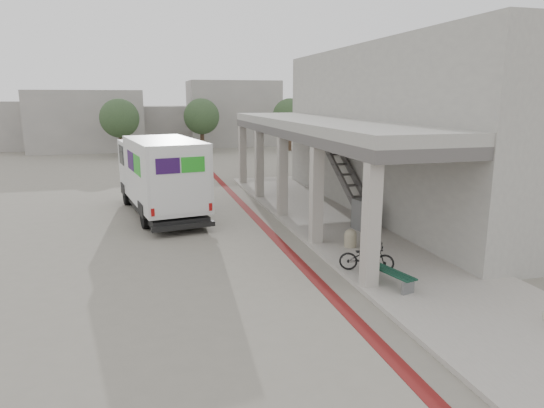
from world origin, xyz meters
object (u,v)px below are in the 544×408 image
object	(u,v)px
fedex_truck	(160,174)
utility_cabinet	(362,214)
bench	(388,274)
bicycle_black	(367,257)

from	to	relation	value
fedex_truck	utility_cabinet	xyz separation A→B (m)	(7.02, -4.83, -1.05)
bench	bicycle_black	bearing A→B (deg)	81.21
fedex_truck	bicycle_black	distance (m)	10.42
utility_cabinet	bench	bearing A→B (deg)	-116.13
bench	utility_cabinet	world-z (taller)	utility_cabinet
utility_cabinet	bicycle_black	world-z (taller)	utility_cabinet
fedex_truck	utility_cabinet	size ratio (longest dim) A/B	7.05
fedex_truck	utility_cabinet	distance (m)	8.58
fedex_truck	utility_cabinet	world-z (taller)	fedex_truck
utility_cabinet	bicycle_black	bearing A→B (deg)	-121.60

